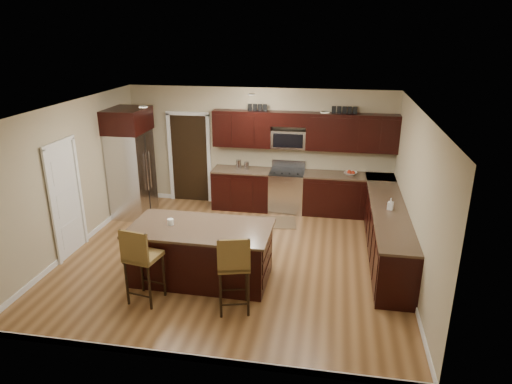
% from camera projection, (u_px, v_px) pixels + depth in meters
% --- Properties ---
extents(floor, '(6.00, 6.00, 0.00)m').
position_uv_depth(floor, '(234.00, 258.00, 8.24)').
color(floor, brown).
rests_on(floor, ground).
extents(ceiling, '(6.00, 6.00, 0.00)m').
position_uv_depth(ceiling, '(231.00, 108.00, 7.32)').
color(ceiling, silver).
rests_on(ceiling, wall_back).
extents(wall_back, '(6.00, 0.00, 6.00)m').
position_uv_depth(wall_back, '(259.00, 148.00, 10.33)').
color(wall_back, tan).
rests_on(wall_back, floor).
extents(wall_left, '(0.00, 5.50, 5.50)m').
position_uv_depth(wall_left, '(71.00, 178.00, 8.27)').
color(wall_left, tan).
rests_on(wall_left, floor).
extents(wall_right, '(0.00, 5.50, 5.50)m').
position_uv_depth(wall_right, '(415.00, 198.00, 7.29)').
color(wall_right, tan).
rests_on(wall_right, floor).
extents(base_cabinets, '(4.02, 3.96, 0.92)m').
position_uv_depth(base_cabinets, '(342.00, 211.00, 9.11)').
color(base_cabinets, black).
rests_on(base_cabinets, floor).
extents(upper_cabinets, '(4.00, 0.33, 0.80)m').
position_uv_depth(upper_cabinets, '(306.00, 130.00, 9.84)').
color(upper_cabinets, black).
rests_on(upper_cabinets, wall_back).
extents(range, '(0.76, 0.64, 1.11)m').
position_uv_depth(range, '(287.00, 191.00, 10.24)').
color(range, silver).
rests_on(range, floor).
extents(microwave, '(0.76, 0.31, 0.40)m').
position_uv_depth(microwave, '(289.00, 139.00, 9.99)').
color(microwave, silver).
rests_on(microwave, upper_cabinets).
extents(doorway, '(0.85, 0.03, 2.06)m').
position_uv_depth(doorway, '(190.00, 158.00, 10.69)').
color(doorway, black).
rests_on(doorway, floor).
extents(pantry_door, '(0.03, 0.80, 2.04)m').
position_uv_depth(pantry_door, '(66.00, 201.00, 8.10)').
color(pantry_door, white).
rests_on(pantry_door, floor).
extents(letter_decor, '(2.20, 0.03, 0.15)m').
position_uv_depth(letter_decor, '(300.00, 109.00, 9.71)').
color(letter_decor, black).
rests_on(letter_decor, upper_cabinets).
extents(island, '(2.29, 1.21, 0.92)m').
position_uv_depth(island, '(202.00, 254.00, 7.45)').
color(island, black).
rests_on(island, floor).
extents(stool_left, '(0.53, 0.53, 1.23)m').
position_uv_depth(stool_left, '(140.00, 257.00, 6.65)').
color(stool_left, brown).
rests_on(stool_left, floor).
extents(stool_right, '(0.56, 0.56, 1.22)m').
position_uv_depth(stool_right, '(234.00, 265.00, 6.43)').
color(stool_right, brown).
rests_on(stool_right, floor).
extents(refrigerator, '(0.79, 0.99, 2.35)m').
position_uv_depth(refrigerator, '(131.00, 162.00, 9.80)').
color(refrigerator, silver).
rests_on(refrigerator, floor).
extents(floor_mat, '(1.07, 0.78, 0.01)m').
position_uv_depth(floor_mat, '(272.00, 222.00, 9.73)').
color(floor_mat, brown).
rests_on(floor_mat, floor).
extents(fruit_bowl, '(0.34, 0.34, 0.06)m').
position_uv_depth(fruit_bowl, '(350.00, 173.00, 9.85)').
color(fruit_bowl, silver).
rests_on(fruit_bowl, base_cabinets).
extents(soap_bottle, '(0.12, 0.12, 0.21)m').
position_uv_depth(soap_bottle, '(391.00, 204.00, 7.95)').
color(soap_bottle, '#B2B2B2').
rests_on(soap_bottle, base_cabinets).
extents(canister_tall, '(0.12, 0.12, 0.21)m').
position_uv_depth(canister_tall, '(239.00, 165.00, 10.23)').
color(canister_tall, silver).
rests_on(canister_tall, base_cabinets).
extents(canister_short, '(0.11, 0.11, 0.18)m').
position_uv_depth(canister_short, '(247.00, 166.00, 10.21)').
color(canister_short, silver).
rests_on(canister_short, base_cabinets).
extents(island_jar, '(0.10, 0.10, 0.10)m').
position_uv_depth(island_jar, '(170.00, 222.00, 7.35)').
color(island_jar, white).
rests_on(island_jar, island).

